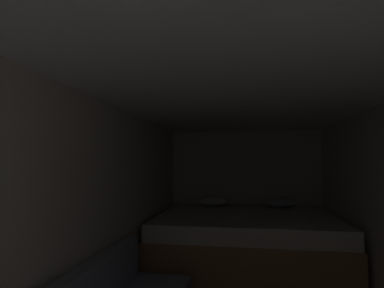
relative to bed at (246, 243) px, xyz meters
The scene contains 4 objects.
wall_back 1.15m from the bed, 90.00° to the left, with size 2.49×0.05×1.95m, color beige.
wall_left 2.16m from the bed, 126.06° to the right, with size 0.05×5.28×1.95m, color beige.
ceiling_slab 2.31m from the bed, 90.00° to the right, with size 2.49×5.28×0.05m, color white.
bed is the anchor object (origin of this frame).
Camera 1 is at (-0.02, -0.60, 1.43)m, focal length 29.10 mm.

